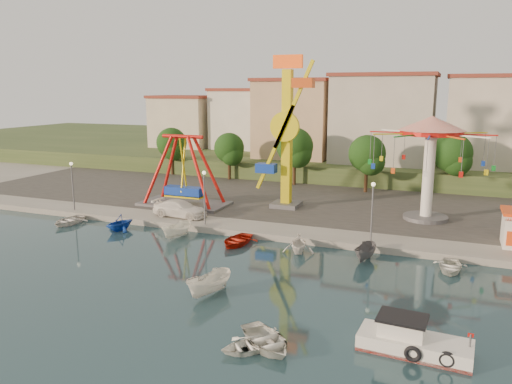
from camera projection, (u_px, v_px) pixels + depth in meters
The scene contains 32 objects.
ground at pixel (222, 291), 34.15m from camera, with size 200.00×200.00×0.00m, color #132D35.
quay_deck at pixel (369, 163), 90.54m from camera, with size 200.00×100.00×0.60m, color #9E998E.
asphalt_pad at pixel (327, 196), 61.34m from camera, with size 90.00×28.00×0.01m, color #4C4944.
hill_terrace at pixel (373, 153), 94.85m from camera, with size 200.00×60.00×3.00m, color #384C26.
pirate_ship_ride at pixel (184, 172), 56.06m from camera, with size 10.00×5.00×8.00m.
kamikaze_tower at pixel (288, 136), 53.98m from camera, with size 4.79×3.10×16.50m.
wave_swinger at pixel (431, 145), 48.96m from camera, with size 11.60×11.60×10.40m.
lamp_post_0 at pixel (73, 187), 54.00m from camera, with size 0.14×0.14×5.00m, color #59595E.
lamp_post_1 at pixel (205, 199), 48.24m from camera, with size 0.14×0.14×5.00m, color #59595E.
lamp_post_2 at pixel (372, 214), 42.48m from camera, with size 0.14×0.14×5.00m, color #59595E.
tree_0 at pixel (172, 143), 76.07m from camera, with size 4.60×4.60×7.19m.
tree_1 at pixel (229, 148), 71.85m from camera, with size 4.35×4.35×6.80m.
tree_2 at pixel (295, 146), 67.71m from camera, with size 5.02×5.02×7.85m.
tree_3 at pixel (367, 154), 62.87m from camera, with size 4.68×4.68×7.32m.
tree_4 at pixel (452, 153), 61.95m from camera, with size 4.86×4.86×7.60m.
building_0 at pixel (161, 116), 86.29m from camera, with size 9.26×9.53×11.87m, color beige.
building_1 at pixel (237, 125), 87.13m from camera, with size 12.33×9.01×8.63m, color silver.
building_2 at pixel (311, 119), 82.66m from camera, with size 11.95×9.28×11.23m, color tan.
building_3 at pixel (394, 129), 75.02m from camera, with size 12.59×10.50×9.20m, color beige.
building_4 at pixel (491, 130), 73.26m from camera, with size 10.75×9.23×9.24m, color beige.
cabin_motorboat at pixel (412, 342), 26.15m from camera, with size 5.87×2.56×2.02m.
rowboat_a at pixel (266, 340), 26.64m from camera, with size 2.87×4.01×0.83m, color white.
rowboat_b at pixel (247, 346), 26.24m from camera, with size 2.07×2.89×0.60m, color white.
skiff at pixel (209, 284), 33.29m from camera, with size 1.51×4.01×1.55m, color white.
van at pixel (180, 209), 51.50m from camera, with size 2.35×5.79×1.68m, color white.
moored_boat_0 at pixel (68, 220), 50.92m from camera, with size 2.74×3.84×0.80m, color silver.
moored_boat_1 at pixel (119, 222), 48.56m from camera, with size 2.65×3.07×1.62m, color #133BA9.
moored_boat_2 at pixel (177, 230), 46.28m from camera, with size 1.37×3.64×1.41m, color white.
moored_boat_3 at pixel (236, 240), 44.16m from camera, with size 2.91×4.07×0.84m, color #B71E0E.
moored_boat_4 at pixel (299, 243), 42.01m from camera, with size 2.67×3.09×1.63m, color white.
moored_boat_5 at pixel (365, 253), 40.02m from camera, with size 1.33×3.53×1.36m, color #5B5A5F.
moored_boat_6 at pixel (450, 267), 37.79m from camera, with size 2.53×3.54×0.73m, color white.
Camera 1 is at (13.96, -28.95, 13.59)m, focal length 35.00 mm.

